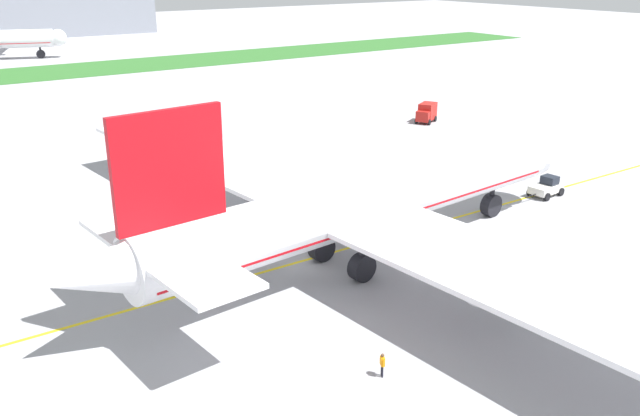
# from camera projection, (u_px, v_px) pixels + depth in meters

# --- Properties ---
(ground_plane) EXTENTS (600.00, 600.00, 0.00)m
(ground_plane) POSITION_uv_depth(u_px,v_px,m) (310.00, 262.00, 58.61)
(ground_plane) COLOR #9E9EA3
(ground_plane) RESTS_ON ground
(apron_taxi_line) EXTENTS (280.00, 0.36, 0.01)m
(apron_taxi_line) POSITION_uv_depth(u_px,v_px,m) (307.00, 260.00, 58.99)
(apron_taxi_line) COLOR yellow
(apron_taxi_line) RESTS_ON ground
(grass_median_strip) EXTENTS (320.00, 24.00, 0.10)m
(grass_median_strip) POSITION_uv_depth(u_px,v_px,m) (11.00, 76.00, 153.39)
(grass_median_strip) COLOR #2D6628
(grass_median_strip) RESTS_ON ground
(airliner_foreground) EXTENTS (52.69, 84.92, 15.71)m
(airliner_foreground) POSITION_uv_depth(u_px,v_px,m) (366.00, 204.00, 56.82)
(airliner_foreground) COLOR white
(airliner_foreground) RESTS_ON ground
(pushback_tug) EXTENTS (5.78, 2.78, 2.17)m
(pushback_tug) POSITION_uv_depth(u_px,v_px,m) (547.00, 187.00, 74.80)
(pushback_tug) COLOR white
(pushback_tug) RESTS_ON ground
(ground_crew_wingwalker_port) EXTENTS (0.40, 0.53, 1.64)m
(ground_crew_wingwalker_port) POSITION_uv_depth(u_px,v_px,m) (382.00, 363.00, 42.10)
(ground_crew_wingwalker_port) COLOR black
(ground_crew_wingwalker_port) RESTS_ON ground
(service_truck_baggage_loader) EXTENTS (4.83, 4.00, 3.05)m
(service_truck_baggage_loader) POSITION_uv_depth(u_px,v_px,m) (427.00, 112.00, 108.72)
(service_truck_baggage_loader) COLOR #B21E19
(service_truck_baggage_loader) RESTS_ON ground
(terminal_building) EXTENTS (97.64, 20.00, 18.00)m
(terminal_building) POSITION_uv_depth(u_px,v_px,m) (4.00, 10.00, 225.49)
(terminal_building) COLOR gray
(terminal_building) RESTS_ON ground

